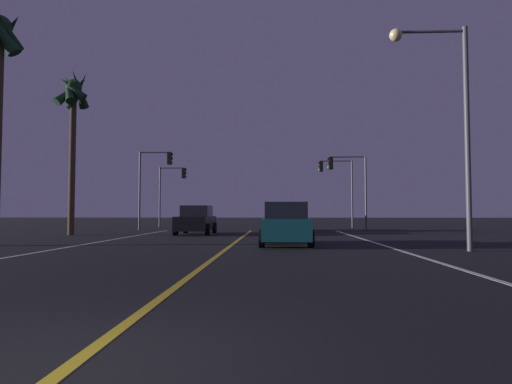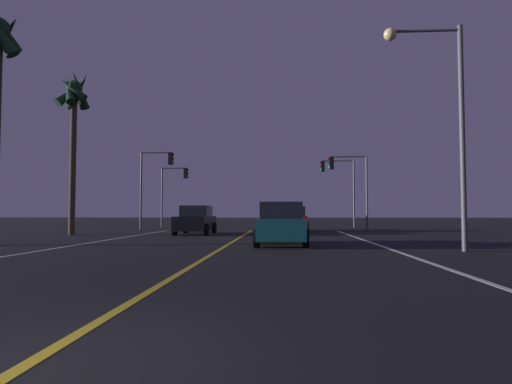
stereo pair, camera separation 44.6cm
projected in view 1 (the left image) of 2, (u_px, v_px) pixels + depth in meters
name	position (u px, v px, depth m)	size (l,w,h in m)	color
ground_plane	(51.00, 380.00, 3.35)	(200.00, 200.00, 0.00)	black
lane_edge_right	(410.00, 253.00, 13.63)	(0.16, 33.15, 0.01)	silver
lane_edge_left	(41.00, 252.00, 14.17)	(0.16, 33.15, 0.01)	silver
lane_center_divider	(222.00, 252.00, 13.90)	(0.16, 33.15, 0.01)	gold
car_lead_same_lane	(285.00, 224.00, 17.10)	(2.02, 4.30, 1.70)	black
car_oncoming	(196.00, 220.00, 25.39)	(2.02, 4.30, 1.70)	black
car_ahead_far	(292.00, 219.00, 29.71)	(2.02, 4.30, 1.70)	black
traffic_light_near_right	(347.00, 175.00, 30.81)	(2.80, 0.36, 5.34)	#4C4C51
traffic_light_near_left	(155.00, 172.00, 31.46)	(2.52, 0.36, 5.75)	#4C4C51
traffic_light_far_right	(336.00, 178.00, 36.31)	(2.91, 0.36, 5.70)	#4C4C51
traffic_light_far_left	(173.00, 183.00, 36.93)	(2.39, 0.36, 5.17)	#4C4C51
street_lamp_right_near	(448.00, 106.00, 14.65)	(2.66, 0.44, 7.69)	#4C4C51
palm_tree_left_mid	(74.00, 104.00, 25.03)	(2.22, 2.15, 9.60)	#473826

